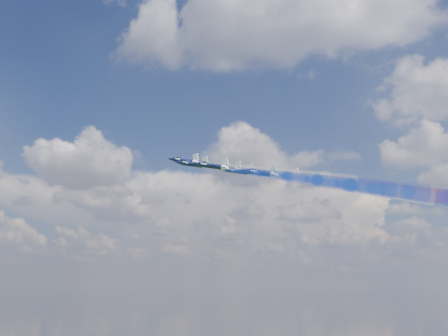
% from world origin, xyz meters
% --- Properties ---
extents(jet_lead, '(16.85, 14.82, 7.86)m').
position_xyz_m(jet_lead, '(-5.63, 6.38, 164.88)').
color(jet_lead, black).
extents(trail_lead, '(52.74, 20.19, 17.05)m').
position_xyz_m(trail_lead, '(25.28, -2.84, 157.46)').
color(trail_lead, white).
extents(jet_inner_left, '(16.85, 14.82, 7.86)m').
position_xyz_m(jet_inner_left, '(1.27, -5.26, 160.67)').
color(jet_inner_left, black).
extents(trail_inner_left, '(52.74, 20.19, 17.05)m').
position_xyz_m(trail_inner_left, '(32.18, -14.48, 153.26)').
color(trail_inner_left, blue).
extents(jet_inner_right, '(16.85, 14.82, 7.86)m').
position_xyz_m(jet_inner_right, '(7.56, 11.88, 162.75)').
color(jet_inner_right, black).
extents(trail_inner_right, '(52.74, 20.19, 17.05)m').
position_xyz_m(trail_inner_right, '(38.47, 2.66, 155.33)').
color(trail_inner_right, red).
extents(jet_outer_left, '(16.85, 14.82, 7.86)m').
position_xyz_m(jet_outer_left, '(10.56, -16.55, 157.17)').
color(jet_outer_left, black).
extents(trail_outer_left, '(52.74, 20.19, 17.05)m').
position_xyz_m(trail_outer_left, '(41.47, -25.78, 149.75)').
color(trail_outer_left, blue).
extents(jet_center_third, '(16.85, 14.82, 7.86)m').
position_xyz_m(jet_center_third, '(13.89, 2.39, 159.33)').
color(jet_center_third, black).
extents(trail_center_third, '(52.74, 20.19, 17.05)m').
position_xyz_m(trail_center_third, '(44.80, -6.83, 151.91)').
color(trail_center_third, white).
extents(jet_outer_right, '(16.85, 14.82, 7.86)m').
position_xyz_m(jet_outer_right, '(19.99, 19.64, 161.75)').
color(jet_outer_right, black).
extents(trail_outer_right, '(52.74, 20.19, 17.05)m').
position_xyz_m(trail_outer_right, '(50.90, 10.42, 154.34)').
color(trail_outer_right, red).
extents(jet_rear_left, '(16.85, 14.82, 7.86)m').
position_xyz_m(jet_rear_left, '(23.75, -12.11, 155.29)').
color(jet_rear_left, black).
extents(trail_rear_left, '(52.74, 20.19, 17.05)m').
position_xyz_m(trail_rear_left, '(54.66, -21.33, 147.88)').
color(trail_rear_left, blue).
extents(jet_rear_right, '(16.85, 14.82, 7.86)m').
position_xyz_m(jet_rear_right, '(27.55, 6.42, 158.13)').
color(jet_rear_right, black).
extents(trail_rear_right, '(52.74, 20.19, 17.05)m').
position_xyz_m(trail_rear_right, '(58.46, -2.80, 150.72)').
color(trail_rear_right, red).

